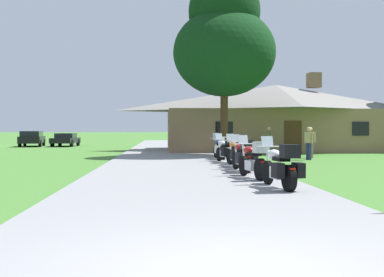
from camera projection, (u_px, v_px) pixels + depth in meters
ground_plane at (176, 158)px, 24.53m from camera, size 500.00×500.00×0.00m
asphalt_driveway at (177, 160)px, 22.54m from camera, size 6.40×80.00×0.06m
motorcycle_white_nearest_to_camera at (281, 167)px, 11.19m from camera, size 0.88×2.08×1.30m
motorcycle_red_second_in_row at (253, 160)px, 13.60m from camera, size 0.79×2.07×1.30m
motorcycle_red_third_in_row at (243, 156)px, 15.84m from camera, size 0.86×2.08×1.30m
motorcycle_orange_fourth_in_row at (237, 153)px, 18.02m from camera, size 0.87×2.08×1.30m
motorcycle_white_fifth_in_row at (226, 150)px, 20.23m from camera, size 1.00×2.06×1.30m
motorcycle_blue_farthest_in_row at (220, 148)px, 22.58m from camera, size 0.86×2.08×1.30m
stone_lodge at (276, 117)px, 33.27m from camera, size 16.82×9.38×5.74m
bystander_olive_shirt_near_lodge at (269, 139)px, 27.48m from camera, size 0.34×0.51×1.69m
bystander_tan_shirt_beside_signpost at (310, 141)px, 24.27m from camera, size 0.47×0.38×1.67m
bystander_tan_shirt_by_tree at (309, 142)px, 22.76m from camera, size 0.37×0.49×1.67m
tree_by_lodge_front at (224, 41)px, 26.15m from camera, size 5.94×5.94×10.59m
parked_black_suv_far_left at (32, 138)px, 41.00m from camera, size 2.48×4.82×1.40m
parked_black_sedan_far_left at (66, 139)px, 41.23m from camera, size 2.02×4.26×1.20m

